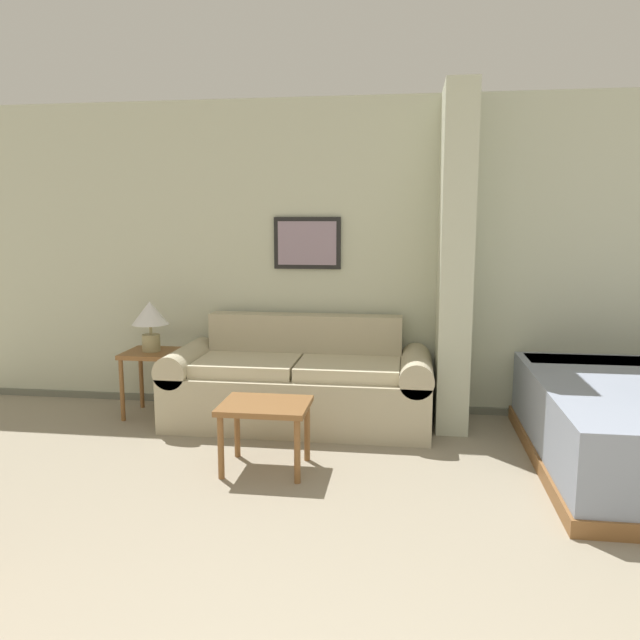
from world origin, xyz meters
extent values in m
cube|color=beige|center=(0.00, 4.43, 1.30)|extent=(7.66, 0.12, 2.60)
cube|color=slate|center=(0.00, 4.36, 0.03)|extent=(7.66, 0.02, 0.06)
cube|color=black|center=(-0.38, 4.35, 1.42)|extent=(0.56, 0.02, 0.43)
cube|color=gray|center=(-0.38, 4.34, 1.42)|extent=(0.49, 0.01, 0.36)
cube|color=beige|center=(0.81, 4.07, 1.30)|extent=(0.24, 0.60, 2.60)
cube|color=#B7AD8E|center=(-0.38, 3.91, 0.21)|extent=(1.61, 0.84, 0.43)
cube|color=#B7AD8E|center=(-0.38, 4.23, 0.63)|extent=(1.61, 0.20, 0.41)
cube|color=#B7AD8E|center=(-1.30, 3.91, 0.21)|extent=(0.23, 0.84, 0.43)
cylinder|color=#B7AD8E|center=(-1.30, 3.91, 0.48)|extent=(0.25, 0.84, 0.25)
cube|color=#B7AD8E|center=(0.54, 3.91, 0.21)|extent=(0.23, 0.84, 0.43)
cylinder|color=#B7AD8E|center=(0.54, 3.91, 0.48)|extent=(0.25, 0.84, 0.25)
cube|color=beige|center=(-0.78, 3.86, 0.48)|extent=(0.78, 0.60, 0.10)
cube|color=beige|center=(0.02, 3.86, 0.48)|extent=(0.78, 0.60, 0.10)
cube|color=brown|center=(-0.43, 2.97, 0.43)|extent=(0.57, 0.46, 0.04)
cylinder|color=brown|center=(-0.68, 2.78, 0.21)|extent=(0.04, 0.04, 0.41)
cylinder|color=brown|center=(-0.19, 2.78, 0.21)|extent=(0.04, 0.04, 0.41)
cylinder|color=brown|center=(-0.68, 3.15, 0.21)|extent=(0.04, 0.04, 0.41)
cylinder|color=brown|center=(-0.19, 3.15, 0.21)|extent=(0.04, 0.04, 0.41)
cube|color=brown|center=(-1.62, 3.97, 0.53)|extent=(0.43, 0.43, 0.04)
cylinder|color=brown|center=(-1.80, 3.78, 0.25)|extent=(0.04, 0.04, 0.51)
cylinder|color=brown|center=(-1.43, 3.78, 0.25)|extent=(0.04, 0.04, 0.51)
cylinder|color=brown|center=(-1.80, 4.15, 0.25)|extent=(0.04, 0.04, 0.51)
cylinder|color=brown|center=(-1.43, 4.15, 0.25)|extent=(0.04, 0.04, 0.51)
cylinder|color=tan|center=(-1.62, 3.97, 0.61)|extent=(0.15, 0.15, 0.14)
cylinder|color=tan|center=(-1.62, 3.97, 0.73)|extent=(0.02, 0.02, 0.09)
cone|color=silver|center=(-1.62, 3.97, 0.86)|extent=(0.30, 0.30, 0.19)
cube|color=white|center=(2.13, 4.07, 0.51)|extent=(1.48, 0.36, 0.10)
camera|label=1|loc=(0.46, -0.82, 1.60)|focal=35.00mm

